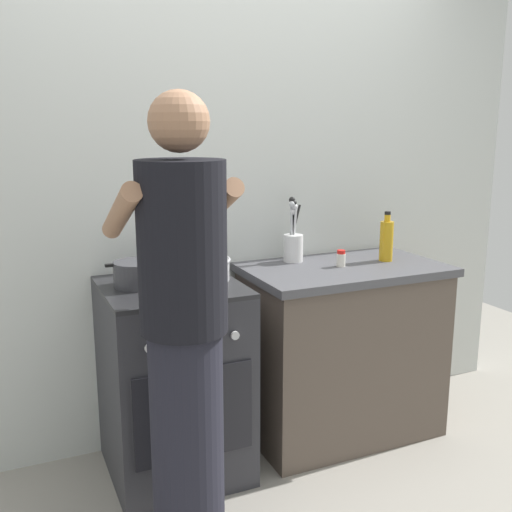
{
  "coord_description": "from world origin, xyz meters",
  "views": [
    {
      "loc": [
        -1.03,
        -2.32,
        1.59
      ],
      "look_at": [
        0.05,
        0.12,
        1.0
      ],
      "focal_mm": 41.67,
      "sensor_mm": 36.0,
      "label": 1
    }
  ],
  "objects": [
    {
      "name": "countertop",
      "position": [
        0.55,
        0.15,
        0.45
      ],
      "size": [
        1.0,
        0.6,
        0.9
      ],
      "color": "brown",
      "rests_on": "ground"
    },
    {
      "name": "ground",
      "position": [
        0.0,
        0.0,
        0.0
      ],
      "size": [
        6.0,
        6.0,
        0.0
      ],
      "primitive_type": "plane",
      "color": "gray"
    },
    {
      "name": "utensil_crock",
      "position": [
        0.36,
        0.34,
        1.0
      ],
      "size": [
        0.1,
        0.1,
        0.33
      ],
      "color": "silver",
      "rests_on": "countertop"
    },
    {
      "name": "person",
      "position": [
        -0.47,
        -0.45,
        0.86
      ],
      "size": [
        0.41,
        0.5,
        1.7
      ],
      "color": "black",
      "rests_on": "ground"
    },
    {
      "name": "back_wall",
      "position": [
        0.2,
        0.5,
        1.25
      ],
      "size": [
        3.2,
        0.1,
        2.5
      ],
      "color": "silver",
      "rests_on": "ground"
    },
    {
      "name": "pot",
      "position": [
        -0.49,
        0.18,
        0.96
      ],
      "size": [
        0.27,
        0.2,
        0.11
      ],
      "color": "#38383D",
      "rests_on": "stove_range"
    },
    {
      "name": "stove_range",
      "position": [
        -0.35,
        0.15,
        0.45
      ],
      "size": [
        0.6,
        0.62,
        0.9
      ],
      "color": "#2D2D33",
      "rests_on": "ground"
    },
    {
      "name": "mixing_bowl",
      "position": [
        -0.21,
        0.18,
        0.95
      ],
      "size": [
        0.3,
        0.3,
        0.1
      ],
      "color": "#B7B7BC",
      "rests_on": "stove_range"
    },
    {
      "name": "spice_bottle",
      "position": [
        0.52,
        0.14,
        0.94
      ],
      "size": [
        0.04,
        0.04,
        0.08
      ],
      "color": "silver",
      "rests_on": "countertop"
    },
    {
      "name": "oil_bottle",
      "position": [
        0.81,
        0.16,
        1.01
      ],
      "size": [
        0.07,
        0.07,
        0.26
      ],
      "color": "gold",
      "rests_on": "countertop"
    }
  ]
}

